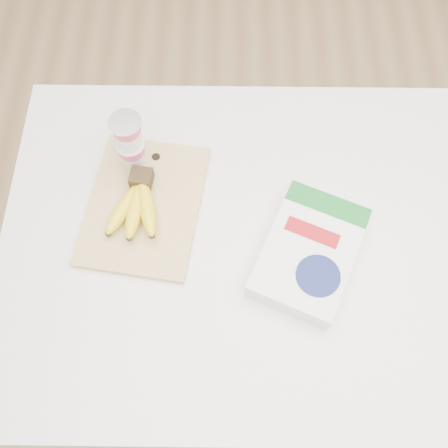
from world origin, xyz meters
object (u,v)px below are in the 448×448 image
Objects in this scene: bananas at (136,204)px; yogurt_stack at (130,142)px; cutting_board at (145,205)px; cereal_box at (309,252)px; table at (269,300)px.

bananas is 1.10× the size of yogurt_stack.
cereal_box is (0.36, -0.12, 0.02)m from cutting_board.
bananas reaches higher than cereal_box.
cutting_board reaches higher than table.
table is 0.62m from bananas.
yogurt_stack is at bearing 112.57° from cutting_board.
cutting_board is at bearing -75.89° from yogurt_stack.
cereal_box reaches higher than table.
cereal_box is at bearing -9.87° from cutting_board.
yogurt_stack is (-0.01, 0.12, 0.07)m from bananas.
yogurt_stack reaches higher than table.
bananas reaches higher than table.
cutting_board is (-0.32, 0.07, 0.49)m from table.
table is at bearing -4.63° from cutting_board.
bananas is (-0.34, 0.06, 0.52)m from table.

